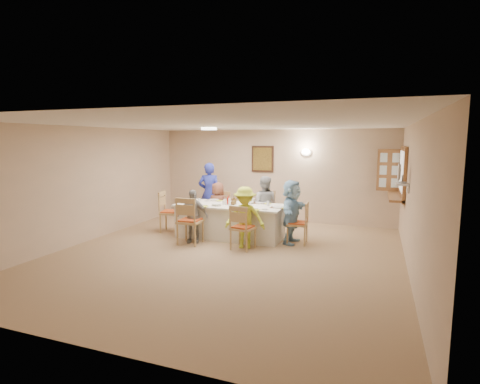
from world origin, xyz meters
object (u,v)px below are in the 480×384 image
(chair_back_left, at_px, (220,210))
(diner_front_left, at_px, (193,216))
(dining_table, at_px, (230,221))
(diner_front_right, at_px, (245,218))
(desk_fan, at_px, (401,176))
(caregiver, at_px, (209,193))
(chair_front_left, at_px, (190,220))
(chair_front_right, at_px, (243,227))
(chair_right_end, at_px, (297,223))
(serving_hatch, at_px, (403,173))
(condiment_ketchup, at_px, (228,200))
(diner_right_end, at_px, (292,212))
(chair_back_right, at_px, (265,212))
(diner_back_left, at_px, (218,206))
(chair_left_end, at_px, (171,212))
(diner_back_right, at_px, (264,205))

(chair_back_left, distance_m, diner_front_left, 1.48)
(dining_table, height_order, diner_front_right, diner_front_right)
(desk_fan, height_order, caregiver, desk_fan)
(chair_front_left, xyz_separation_m, chair_front_right, (1.20, 0.00, -0.05))
(chair_right_end, bearing_deg, serving_hatch, 113.83)
(condiment_ketchup, bearing_deg, chair_back_left, 124.90)
(diner_right_end, bearing_deg, diner_front_right, 134.26)
(chair_front_right, bearing_deg, desk_fan, -160.54)
(chair_back_right, relative_size, diner_back_left, 0.84)
(chair_back_left, relative_size, diner_right_end, 0.67)
(chair_left_end, height_order, diner_front_left, diner_front_left)
(diner_back_left, relative_size, diner_front_right, 0.93)
(desk_fan, relative_size, chair_left_end, 0.30)
(chair_front_left, xyz_separation_m, caregiver, (-0.45, 1.95, 0.30))
(dining_table, xyz_separation_m, condiment_ketchup, (-0.04, -0.00, 0.49))
(chair_front_right, xyz_separation_m, diner_back_right, (0.00, 1.48, 0.22))
(caregiver, xyz_separation_m, condiment_ketchup, (1.01, -1.15, 0.05))
(chair_back_right, xyz_separation_m, caregiver, (-1.65, 0.35, 0.32))
(serving_hatch, height_order, condiment_ketchup, serving_hatch)
(chair_back_right, distance_m, caregiver, 1.72)
(dining_table, distance_m, caregiver, 1.62)
(diner_back_right, distance_m, diner_front_right, 1.36)
(chair_front_right, height_order, diner_right_end, diner_right_end)
(caregiver, bearing_deg, serving_hatch, 165.03)
(serving_hatch, relative_size, chair_front_right, 1.62)
(diner_front_right, bearing_deg, diner_back_left, 120.53)
(chair_right_end, bearing_deg, diner_front_right, -57.64)
(desk_fan, xyz_separation_m, chair_back_left, (-4.12, 1.09, -1.09))
(chair_back_left, xyz_separation_m, chair_front_left, (0.00, -1.60, 0.06))
(chair_front_right, xyz_separation_m, caregiver, (-1.65, 1.95, 0.35))
(diner_back_left, height_order, caregiver, caregiver)
(desk_fan, distance_m, chair_back_left, 4.40)
(diner_right_end, distance_m, condiment_ketchup, 1.47)
(chair_front_left, height_order, chair_front_right, chair_front_left)
(diner_back_right, distance_m, condiment_ketchup, 0.95)
(chair_right_end, bearing_deg, dining_table, -93.24)
(chair_back_left, bearing_deg, desk_fan, -10.38)
(condiment_ketchup, bearing_deg, diner_front_right, -46.62)
(serving_hatch, xyz_separation_m, diner_right_end, (-2.21, -1.06, -0.81))
(chair_front_left, relative_size, diner_back_left, 0.88)
(diner_right_end, relative_size, condiment_ketchup, 6.52)
(desk_fan, bearing_deg, dining_table, 175.31)
(condiment_ketchup, bearing_deg, serving_hatch, 16.19)
(chair_front_left, bearing_deg, dining_table, -129.44)
(diner_back_right, distance_m, diner_front_left, 1.82)
(chair_left_end, relative_size, condiment_ketchup, 4.70)
(chair_front_right, bearing_deg, condiment_ketchup, -41.73)
(serving_hatch, relative_size, chair_back_left, 1.63)
(diner_back_left, xyz_separation_m, diner_back_right, (1.20, 0.00, 0.10))
(serving_hatch, relative_size, diner_back_left, 1.28)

